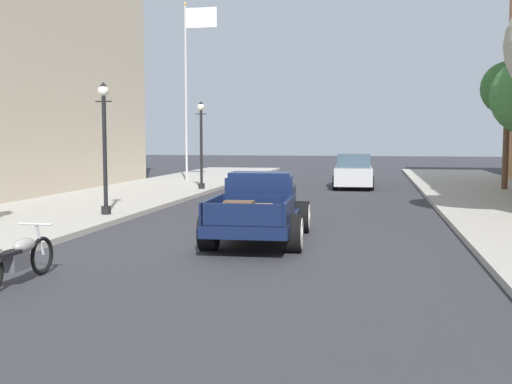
# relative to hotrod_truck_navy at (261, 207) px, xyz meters

# --- Properties ---
(ground_plane) EXTENTS (140.00, 140.00, 0.00)m
(ground_plane) POSITION_rel_hotrod_truck_navy_xyz_m (0.15, -0.62, -0.75)
(ground_plane) COLOR #333338
(hotrod_truck_navy) EXTENTS (2.34, 5.00, 1.58)m
(hotrod_truck_navy) POSITION_rel_hotrod_truck_navy_xyz_m (0.00, 0.00, 0.00)
(hotrod_truck_navy) COLOR #0F1938
(hotrod_truck_navy) RESTS_ON ground
(motorcycle_parked) EXTENTS (0.62, 2.12, 0.93)m
(motorcycle_parked) POSITION_rel_hotrod_truck_navy_xyz_m (-3.06, -5.18, -0.31)
(motorcycle_parked) COLOR black
(motorcycle_parked) RESTS_ON ground
(car_background_silver) EXTENTS (1.99, 4.36, 1.65)m
(car_background_silver) POSITION_rel_hotrod_truck_navy_xyz_m (1.65, 15.41, 0.01)
(car_background_silver) COLOR #B7B7BC
(car_background_silver) RESTS_ON ground
(street_lamp_near) EXTENTS (0.50, 0.32, 3.85)m
(street_lamp_near) POSITION_rel_hotrod_truck_navy_xyz_m (-5.11, 2.58, 1.63)
(street_lamp_near) COLOR black
(street_lamp_near) RESTS_ON sidewalk_left
(street_lamp_far) EXTENTS (0.50, 0.32, 3.85)m
(street_lamp_far) POSITION_rel_hotrod_truck_navy_xyz_m (-4.88, 11.91, 1.63)
(street_lamp_far) COLOR black
(street_lamp_far) RESTS_ON sidewalk_left
(flagpole) EXTENTS (1.74, 0.16, 9.16)m
(flagpole) POSITION_rel_hotrod_truck_navy_xyz_m (-6.76, 16.45, 5.02)
(flagpole) COLOR #B2B2B7
(flagpole) RESTS_ON sidewalk_left
(street_tree_third) EXTENTS (2.32, 2.32, 5.57)m
(street_tree_third) POSITION_rel_hotrod_truck_navy_xyz_m (8.29, 14.31, 3.75)
(street_tree_third) COLOR brown
(street_tree_third) RESTS_ON sidewalk_right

